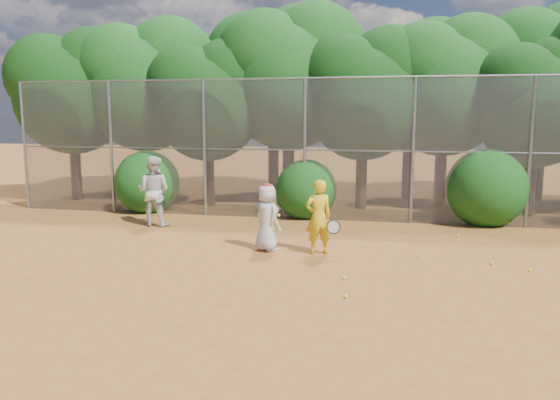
# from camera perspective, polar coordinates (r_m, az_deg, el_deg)

# --- Properties ---
(ground) EXTENTS (80.00, 80.00, 0.00)m
(ground) POSITION_cam_1_polar(r_m,az_deg,el_deg) (9.94, 2.79, -8.69)
(ground) COLOR #9A5822
(ground) RESTS_ON ground
(fence_back) EXTENTS (20.05, 0.09, 4.03)m
(fence_back) POSITION_cam_1_polar(r_m,az_deg,el_deg) (15.47, 5.84, 5.37)
(fence_back) COLOR gray
(fence_back) RESTS_ON ground
(tree_0) EXTENTS (4.38, 3.81, 6.00)m
(tree_0) POSITION_cam_1_polar(r_m,az_deg,el_deg) (20.54, -20.80, 10.97)
(tree_0) COLOR black
(tree_0) RESTS_ON ground
(tree_1) EXTENTS (4.64, 4.03, 6.35)m
(tree_1) POSITION_cam_1_polar(r_m,az_deg,el_deg) (19.79, -13.77, 12.06)
(tree_1) COLOR black
(tree_1) RESTS_ON ground
(tree_2) EXTENTS (3.99, 3.47, 5.47)m
(tree_2) POSITION_cam_1_polar(r_m,az_deg,el_deg) (18.18, -7.42, 10.71)
(tree_2) COLOR black
(tree_2) RESTS_ON ground
(tree_3) EXTENTS (4.89, 4.26, 6.70)m
(tree_3) POSITION_cam_1_polar(r_m,az_deg,el_deg) (18.56, 1.13, 13.25)
(tree_3) COLOR black
(tree_3) RESTS_ON ground
(tree_4) EXTENTS (4.19, 3.64, 5.73)m
(tree_4) POSITION_cam_1_polar(r_m,az_deg,el_deg) (17.63, 8.90, 11.30)
(tree_4) COLOR black
(tree_4) RESTS_ON ground
(tree_5) EXTENTS (4.51, 3.92, 6.17)m
(tree_5) POSITION_cam_1_polar(r_m,az_deg,el_deg) (18.50, 16.98, 11.81)
(tree_5) COLOR black
(tree_5) RESTS_ON ground
(tree_6) EXTENTS (3.86, 3.36, 5.29)m
(tree_6) POSITION_cam_1_polar(r_m,az_deg,el_deg) (17.88, 25.28, 9.60)
(tree_6) COLOR black
(tree_6) RESTS_ON ground
(tree_9) EXTENTS (4.83, 4.20, 6.62)m
(tree_9) POSITION_cam_1_polar(r_m,az_deg,el_deg) (22.31, -13.58, 12.14)
(tree_9) COLOR black
(tree_9) RESTS_ON ground
(tree_10) EXTENTS (5.15, 4.48, 7.06)m
(tree_10) POSITION_cam_1_polar(r_m,az_deg,el_deg) (20.93, -0.50, 13.41)
(tree_10) COLOR black
(tree_10) RESTS_ON ground
(tree_11) EXTENTS (4.64, 4.03, 6.35)m
(tree_11) POSITION_cam_1_polar(r_m,az_deg,el_deg) (20.04, 13.67, 12.03)
(tree_11) COLOR black
(tree_11) RESTS_ON ground
(tree_12) EXTENTS (5.02, 4.37, 6.88)m
(tree_12) POSITION_cam_1_polar(r_m,az_deg,el_deg) (21.29, 26.13, 12.12)
(tree_12) COLOR black
(tree_12) RESTS_ON ground
(bush_0) EXTENTS (2.00, 2.00, 2.00)m
(bush_0) POSITION_cam_1_polar(r_m,az_deg,el_deg) (17.45, -13.72, 2.10)
(bush_0) COLOR #114511
(bush_0) RESTS_ON ground
(bush_1) EXTENTS (1.80, 1.80, 1.80)m
(bush_1) POSITION_cam_1_polar(r_m,az_deg,el_deg) (15.99, 2.74, 1.38)
(bush_1) COLOR #114511
(bush_1) RESTS_ON ground
(bush_2) EXTENTS (2.20, 2.20, 2.20)m
(bush_2) POSITION_cam_1_polar(r_m,az_deg,el_deg) (15.98, 20.75, 1.52)
(bush_2) COLOR #114511
(bush_2) RESTS_ON ground
(player_yellow) EXTENTS (0.86, 0.62, 1.63)m
(player_yellow) POSITION_cam_1_polar(r_m,az_deg,el_deg) (11.80, 4.04, -1.78)
(player_yellow) COLOR yellow
(player_yellow) RESTS_ON ground
(player_teen) EXTENTS (0.87, 0.82, 1.52)m
(player_teen) POSITION_cam_1_polar(r_m,az_deg,el_deg) (12.05, -1.36, -1.83)
(player_teen) COLOR silver
(player_teen) RESTS_ON ground
(player_white) EXTENTS (0.94, 0.79, 1.90)m
(player_white) POSITION_cam_1_polar(r_m,az_deg,el_deg) (15.16, -13.06, 0.92)
(player_white) COLOR silver
(player_white) RESTS_ON ground
(ball_0) EXTENTS (0.07, 0.07, 0.07)m
(ball_0) POSITION_cam_1_polar(r_m,az_deg,el_deg) (12.06, 14.18, -5.60)
(ball_0) COLOR #D7EE2B
(ball_0) RESTS_ON ground
(ball_1) EXTENTS (0.07, 0.07, 0.07)m
(ball_1) POSITION_cam_1_polar(r_m,az_deg,el_deg) (11.63, 24.64, -6.70)
(ball_1) COLOR #D7EE2B
(ball_1) RESTS_ON ground
(ball_2) EXTENTS (0.07, 0.07, 0.07)m
(ball_2) POSITION_cam_1_polar(r_m,az_deg,el_deg) (9.21, 6.89, -9.97)
(ball_2) COLOR #D7EE2B
(ball_2) RESTS_ON ground
(ball_3) EXTENTS (0.07, 0.07, 0.07)m
(ball_3) POSITION_cam_1_polar(r_m,az_deg,el_deg) (11.87, 21.23, -6.18)
(ball_3) COLOR #D7EE2B
(ball_3) RESTS_ON ground
(ball_4) EXTENTS (0.07, 0.07, 0.07)m
(ball_4) POSITION_cam_1_polar(r_m,az_deg,el_deg) (10.19, 6.71, -8.08)
(ball_4) COLOR #D7EE2B
(ball_4) RESTS_ON ground
(ball_5) EXTENTS (0.07, 0.07, 0.07)m
(ball_5) POSITION_cam_1_polar(r_m,az_deg,el_deg) (14.18, 18.04, -3.60)
(ball_5) COLOR #D7EE2B
(ball_5) RESTS_ON ground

